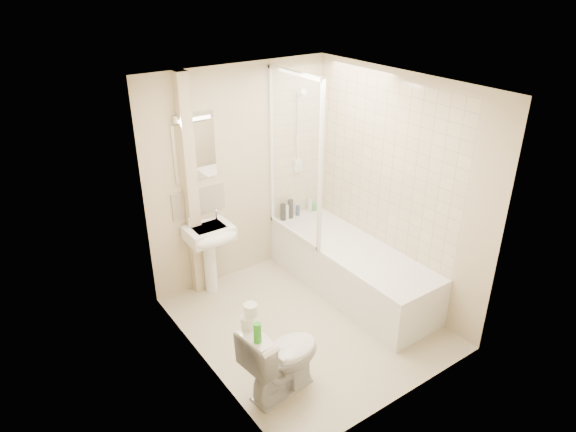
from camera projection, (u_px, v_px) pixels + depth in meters
floor at (307, 323)px, 5.22m from camera, size 2.50×2.50×0.00m
wall_back at (240, 176)px, 5.61m from camera, size 2.20×0.02×2.40m
wall_left at (200, 252)px, 4.12m from camera, size 0.02×2.50×2.40m
wall_right at (395, 190)px, 5.26m from camera, size 0.02×2.50×2.40m
ceiling at (312, 85)px, 4.16m from camera, size 2.20×2.50×0.02m
tile_back at (296, 144)px, 5.88m from camera, size 0.70×0.01×1.75m
tile_right at (382, 164)px, 5.30m from camera, size 0.01×2.10×1.75m
pipe_boxing at (191, 190)px, 5.24m from camera, size 0.12×0.12×2.40m
splashback at (199, 201)px, 5.41m from camera, size 0.60×0.02×0.30m
mirror at (195, 152)px, 5.16m from camera, size 0.46×0.01×0.60m
strip_light at (193, 116)px, 4.98m from camera, size 0.42×0.07×0.07m
bathtub at (351, 267)px, 5.63m from camera, size 0.70×2.10×0.55m
shower_screen at (294, 158)px, 5.37m from camera, size 0.04×0.92×1.80m
shower_fixture at (299, 135)px, 5.80m from camera, size 0.10×0.16×0.99m
pedestal_sink at (211, 242)px, 5.41m from camera, size 0.48×0.46×0.92m
bottle_black_a at (283, 212)px, 6.05m from camera, size 0.07×0.07×0.20m
bottle_white_a at (286, 212)px, 6.07m from camera, size 0.06×0.06×0.17m
bottle_black_b at (290, 209)px, 6.09m from camera, size 0.07×0.07×0.23m
bottle_blue at (298, 210)px, 6.17m from camera, size 0.05×0.05×0.13m
bottle_white_b at (310, 206)px, 6.26m from camera, size 0.06×0.06×0.16m
bottle_green at (315, 207)px, 6.31m from camera, size 0.07×0.07×0.09m
toilet at (282, 357)px, 4.25m from camera, size 0.57×0.79×0.71m
toilet_roll_lower at (248, 322)px, 4.02m from camera, size 0.11×0.11×0.10m
toilet_roll_upper at (251, 310)px, 3.99m from camera, size 0.11×0.11×0.10m
green_bottle at (257, 333)px, 3.85m from camera, size 0.06×0.06×0.17m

